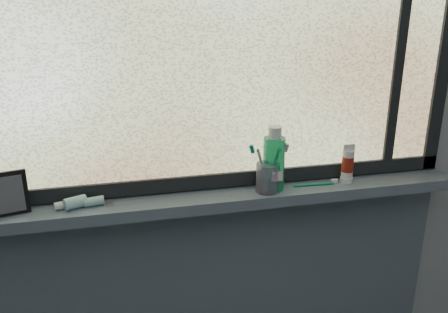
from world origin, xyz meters
TOP-DOWN VIEW (x-y plane):
  - wall_back at (0.00, 1.30)m, footprint 3.00×0.01m
  - windowsill at (0.00, 1.23)m, footprint 1.62×0.14m
  - sill_apron at (0.00, 1.29)m, footprint 1.62×0.02m
  - window_pane at (0.00, 1.28)m, footprint 1.50×0.01m
  - frame_bottom at (0.00, 1.28)m, footprint 1.60×0.03m
  - frame_right at (0.78, 1.28)m, footprint 0.05×0.03m
  - frame_mullion at (0.60, 1.28)m, footprint 0.03×0.03m
  - vanity_mirror at (-0.69, 1.23)m, footprint 0.12×0.08m
  - toothpaste_tube at (-0.48, 1.22)m, footprint 0.22×0.11m
  - toothbrush_cup at (0.12, 1.21)m, footprint 0.10×0.10m
  - toothbrush_lying at (0.30, 1.22)m, footprint 0.18×0.03m
  - mouthwash_bottle at (0.15, 1.23)m, footprint 0.10×0.10m
  - cream_tube at (0.42, 1.23)m, footprint 0.05×0.05m

SIDE VIEW (x-z plane):
  - sill_apron at x=0.00m, z-range 0.00..0.98m
  - windowsill at x=0.00m, z-range 0.98..1.02m
  - toothbrush_lying at x=0.30m, z-range 1.02..1.03m
  - toothpaste_tube at x=-0.48m, z-range 1.02..1.06m
  - frame_bottom at x=0.00m, z-range 1.02..1.07m
  - toothbrush_cup at x=0.12m, z-range 1.02..1.12m
  - vanity_mirror at x=-0.69m, z-range 1.02..1.16m
  - cream_tube at x=0.42m, z-range 1.04..1.15m
  - mouthwash_bottle at x=0.15m, z-range 1.04..1.22m
  - wall_back at x=0.00m, z-range 0.00..2.50m
  - frame_right at x=0.78m, z-range 0.98..2.08m
  - window_pane at x=0.00m, z-range 1.03..2.03m
  - frame_mullion at x=0.60m, z-range 1.03..2.03m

